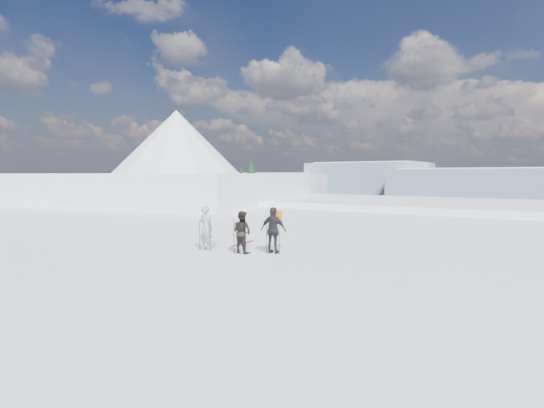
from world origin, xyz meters
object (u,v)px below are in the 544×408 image
Objects in this scene: skier_grey at (206,228)px; skier_pack at (273,230)px; skis_loose at (244,243)px; skier_dark at (242,232)px.

skier_pack reaches higher than skier_grey.
skier_grey reaches higher than skis_loose.
skier_dark is 0.93× the size of skis_loose.
skier_dark is 2.28m from skis_loose.
skier_dark is 1.17m from skier_pack.
skier_grey is at bearing 10.92° from skier_pack.
skier_grey is 0.99× the size of skier_pack.
skier_grey is 1.57m from skier_dark.
skis_loose is (-1.20, 1.78, -0.77)m from skier_dark.
skier_pack reaches higher than skis_loose.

